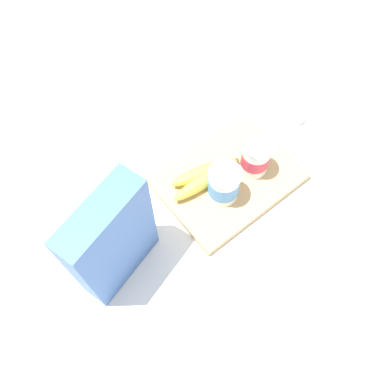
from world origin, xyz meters
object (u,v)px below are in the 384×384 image
banana_bunch (206,176)px  yogurt_cup_front (256,157)px  spoon (298,127)px  cutting_board (228,178)px  yogurt_cup_back (224,184)px  cereal_box (112,242)px

banana_bunch → yogurt_cup_front: bearing=157.4°
banana_bunch → spoon: bearing=176.2°
banana_bunch → spoon: 0.30m
cutting_board → yogurt_cup_back: size_ratio=3.42×
cereal_box → spoon: bearing=166.0°
cutting_board → spoon: size_ratio=2.57×
cutting_board → banana_bunch: (0.05, -0.03, 0.03)m
cutting_board → yogurt_cup_front: 0.09m
cutting_board → yogurt_cup_front: bearing=162.4°
banana_bunch → cereal_box: bearing=9.1°
cereal_box → yogurt_cup_back: size_ratio=2.88×
yogurt_cup_front → banana_bunch: (0.11, -0.05, -0.03)m
yogurt_cup_front → cereal_box: bearing=-0.4°
cereal_box → spoon: cereal_box is taller
yogurt_cup_back → spoon: 0.30m
yogurt_cup_back → banana_bunch: size_ratio=0.50×
cereal_box → yogurt_cup_front: cereal_box is taller
yogurt_cup_front → yogurt_cup_back: yogurt_cup_front is taller
cutting_board → banana_bunch: 0.06m
cereal_box → yogurt_cup_front: size_ratio=2.82×
yogurt_cup_front → banana_bunch: size_ratio=0.51×
cutting_board → cereal_box: (0.32, 0.02, 0.13)m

